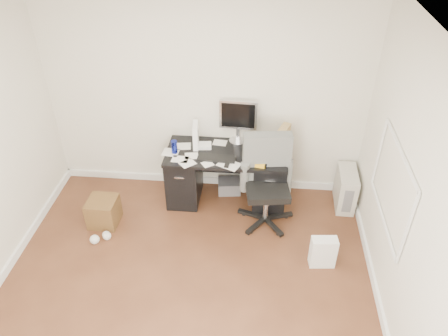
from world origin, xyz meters
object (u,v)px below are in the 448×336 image
at_px(keyboard, 217,158).
at_px(wicker_basket, 103,212).
at_px(lcd_monitor, 238,121).
at_px(office_chair, 267,184).
at_px(pc_tower, 346,189).
at_px(desk, 226,175).

xyz_separation_m(keyboard, wicker_basket, (-1.36, -0.43, -0.59)).
height_order(lcd_monitor, wicker_basket, lcd_monitor).
height_order(office_chair, pc_tower, office_chair).
relative_size(desk, lcd_monitor, 2.54).
distance_m(desk, pc_tower, 1.54).
bearing_deg(lcd_monitor, office_chair, -54.77).
bearing_deg(lcd_monitor, pc_tower, -5.33).
relative_size(lcd_monitor, wicker_basket, 1.70).
bearing_deg(keyboard, desk, 57.82).
relative_size(lcd_monitor, office_chair, 0.51).
bearing_deg(lcd_monitor, desk, -111.48).
relative_size(keyboard, pc_tower, 0.90).
bearing_deg(desk, wicker_basket, -158.27).
distance_m(office_chair, wicker_basket, 2.04).
relative_size(pc_tower, wicker_basket, 1.46).
bearing_deg(keyboard, pc_tower, 9.70).
height_order(lcd_monitor, office_chair, lcd_monitor).
height_order(office_chair, wicker_basket, office_chair).
bearing_deg(desk, keyboard, -124.98).
bearing_deg(wicker_basket, office_chair, 5.97).
bearing_deg(keyboard, office_chair, -16.73).
relative_size(office_chair, wicker_basket, 3.31).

